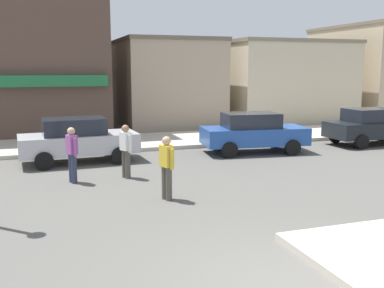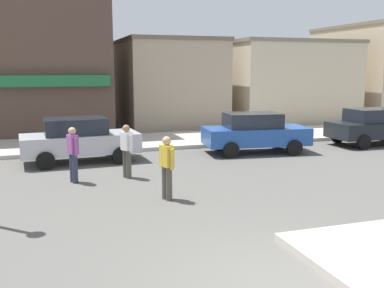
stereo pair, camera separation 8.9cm
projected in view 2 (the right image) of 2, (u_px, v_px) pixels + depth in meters
kerb_far at (129, 142)px, 19.54m from camera, size 80.00×4.00×0.15m
parked_car_nearest at (79, 139)px, 15.65m from camera, size 4.09×2.05×1.56m
parked_car_second at (255, 132)px, 17.39m from camera, size 4.17×2.22×1.56m
parked_car_third at (374, 126)px, 19.24m from camera, size 4.01×1.90×1.56m
pedestrian_crossing_near at (127, 149)px, 13.39m from camera, size 0.34×0.55×1.61m
pedestrian_crossing_far at (167, 166)px, 11.14m from camera, size 0.32×0.55×1.61m
pedestrian_kerb_side at (73, 153)px, 12.84m from camera, size 0.32×0.55×1.61m
building_corner_shop at (12, 51)px, 23.37m from camera, size 9.53×9.34×8.27m
building_storefront_left_near at (168, 83)px, 25.74m from camera, size 5.36×6.47×4.86m
building_storefront_left_mid at (283, 82)px, 27.43m from camera, size 7.44×6.07×4.86m
building_storefront_right_near at (382, 72)px, 30.41m from camera, size 6.61×7.92×6.02m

